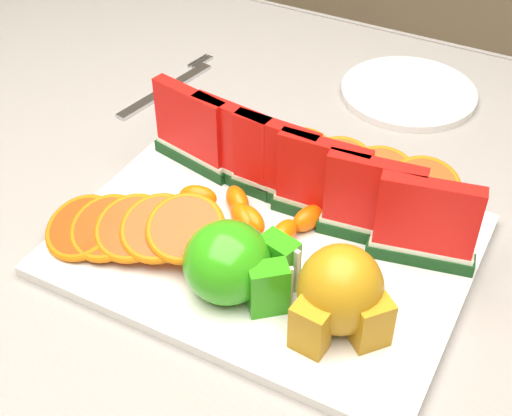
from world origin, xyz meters
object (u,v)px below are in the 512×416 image
(apple_cluster, at_px, (235,264))
(side_plate, at_px, (408,92))
(platter, at_px, (267,245))
(pear_cluster, at_px, (340,294))
(fork, at_px, (169,87))

(apple_cluster, relative_size, side_plate, 0.53)
(platter, relative_size, pear_cluster, 3.99)
(platter, relative_size, apple_cluster, 3.42)
(side_plate, xyz_separation_m, fork, (-0.29, -0.14, -0.00))
(pear_cluster, xyz_separation_m, fork, (-0.37, 0.28, -0.05))
(side_plate, bearing_deg, apple_cluster, -93.56)
(apple_cluster, bearing_deg, platter, 93.77)
(platter, xyz_separation_m, apple_cluster, (0.00, -0.07, 0.04))
(apple_cluster, xyz_separation_m, fork, (-0.27, 0.29, -0.04))
(side_plate, distance_m, fork, 0.32)
(pear_cluster, bearing_deg, apple_cluster, -176.23)
(platter, distance_m, pear_cluster, 0.13)
(pear_cluster, bearing_deg, platter, 147.98)
(platter, xyz_separation_m, side_plate, (0.03, 0.35, -0.00))
(platter, bearing_deg, apple_cluster, -86.23)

